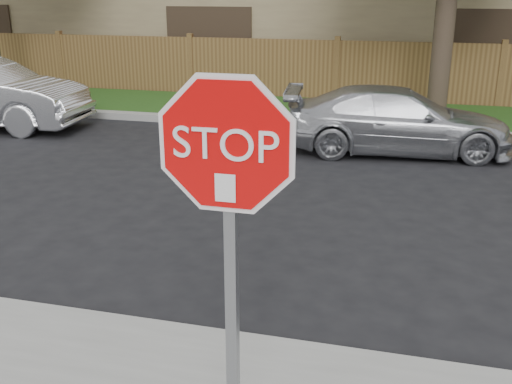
# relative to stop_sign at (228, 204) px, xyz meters

# --- Properties ---
(ground) EXTENTS (90.00, 90.00, 0.00)m
(ground) POSITION_rel_stop_sign_xyz_m (-1.05, 1.48, -1.83)
(ground) COLOR black
(ground) RESTS_ON ground
(far_curb) EXTENTS (70.00, 0.30, 0.15)m
(far_curb) POSITION_rel_stop_sign_xyz_m (-1.05, 9.63, -1.75)
(far_curb) COLOR gray
(far_curb) RESTS_ON ground
(grass_strip) EXTENTS (70.00, 3.00, 0.12)m
(grass_strip) POSITION_rel_stop_sign_xyz_m (-1.05, 11.28, -1.77)
(grass_strip) COLOR #1E4714
(grass_strip) RESTS_ON ground
(fence) EXTENTS (70.00, 0.12, 1.60)m
(fence) POSITION_rel_stop_sign_xyz_m (-1.05, 12.88, -1.03)
(fence) COLOR brown
(fence) RESTS_ON ground
(stop_sign) EXTENTS (1.01, 0.13, 2.55)m
(stop_sign) POSITION_rel_stop_sign_xyz_m (0.00, 0.00, 0.00)
(stop_sign) COLOR gray
(stop_sign) RESTS_ON sidewalk_near
(sedan_right) EXTENTS (4.26, 2.13, 1.19)m
(sedan_right) POSITION_rel_stop_sign_xyz_m (0.68, 8.20, -1.24)
(sedan_right) COLOR #B9BBC1
(sedan_right) RESTS_ON ground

